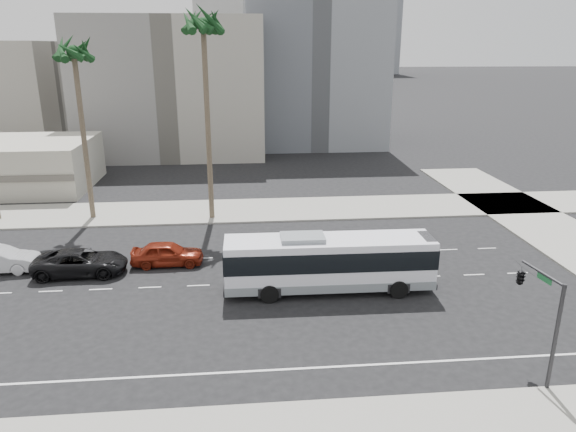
{
  "coord_description": "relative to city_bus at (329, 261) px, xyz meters",
  "views": [
    {
      "loc": [
        -3.12,
        -30.59,
        14.4
      ],
      "look_at": [
        0.04,
        4.0,
        3.15
      ],
      "focal_mm": 32.88,
      "sensor_mm": 36.0,
      "label": 1
    }
  ],
  "objects": [
    {
      "name": "palm_near",
      "position": [
        -7.8,
        14.87,
        13.72
      ],
      "size": [
        5.13,
        5.13,
        17.25
      ],
      "rotation": [
        0.0,
        0.0,
        0.13
      ],
      "color": "brown",
      "rests_on": "ground"
    },
    {
      "name": "ground",
      "position": [
        -2.06,
        1.34,
        -1.91
      ],
      "size": [
        700.0,
        700.0,
        0.0
      ],
      "primitive_type": "plane",
      "color": "black",
      "rests_on": "ground"
    },
    {
      "name": "car_a",
      "position": [
        -10.37,
        4.92,
        -1.08
      ],
      "size": [
        1.97,
        4.88,
        1.66
      ],
      "primitive_type": "imported",
      "rotation": [
        0.0,
        0.0,
        1.57
      ],
      "color": "maroon",
      "rests_on": "ground"
    },
    {
      "name": "midrise_gray_center",
      "position": [
        5.94,
        53.34,
        11.09
      ],
      "size": [
        20.0,
        20.0,
        26.0
      ],
      "primitive_type": "cube",
      "color": "slate",
      "rests_on": "ground"
    },
    {
      "name": "palm_mid",
      "position": [
        -18.15,
        15.87,
        11.7
      ],
      "size": [
        4.9,
        4.9,
        15.13
      ],
      "rotation": [
        0.0,
        0.0,
        0.21
      ],
      "color": "brown",
      "rests_on": "ground"
    },
    {
      "name": "sidewalk_north",
      "position": [
        -2.06,
        16.84,
        -1.84
      ],
      "size": [
        120.0,
        7.0,
        0.15
      ],
      "primitive_type": "cube",
      "color": "gray",
      "rests_on": "ground"
    },
    {
      "name": "traffic_signal",
      "position": [
        7.61,
        -8.33,
        2.34
      ],
      "size": [
        2.37,
        3.17,
        5.1
      ],
      "rotation": [
        0.0,
        0.0,
        0.13
      ],
      "color": "#262628",
      "rests_on": "ground"
    },
    {
      "name": "city_bus",
      "position": [
        0.0,
        0.0,
        0.0
      ],
      "size": [
        12.7,
        3.11,
        3.64
      ],
      "rotation": [
        0.0,
        0.0,
        -0.01
      ],
      "color": "white",
      "rests_on": "ground"
    },
    {
      "name": "car_b",
      "position": [
        -15.87,
        3.87,
        -1.08
      ],
      "size": [
        2.89,
        6.02,
        1.66
      ],
      "primitive_type": "imported",
      "rotation": [
        0.0,
        0.0,
        1.59
      ],
      "color": "black",
      "rests_on": "ground"
    },
    {
      "name": "highrise_far",
      "position": [
        67.94,
        261.34,
        28.09
      ],
      "size": [
        22.0,
        22.0,
        60.0
      ],
      "primitive_type": "cube",
      "color": "slate",
      "rests_on": "ground"
    },
    {
      "name": "midrise_beige_west",
      "position": [
        -14.06,
        46.34,
        7.09
      ],
      "size": [
        24.0,
        18.0,
        18.0
      ],
      "primitive_type": "cube",
      "color": "gray",
      "rests_on": "ground"
    }
  ]
}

